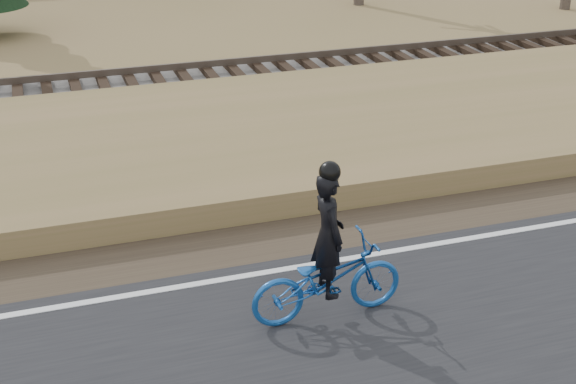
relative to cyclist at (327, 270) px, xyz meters
name	(u,v)px	position (x,y,z in m)	size (l,w,h in m)	color
ground	(308,277)	(0.12, 1.05, -0.72)	(120.00, 120.00, 0.00)	olive
road	(383,384)	(0.12, -1.45, -0.69)	(120.00, 6.00, 0.06)	black
edge_line	(303,266)	(0.12, 1.25, -0.66)	(120.00, 0.12, 0.01)	silver
shoulder	(281,237)	(0.12, 2.25, -0.70)	(120.00, 1.60, 0.04)	#473A2B
embankment	(231,154)	(0.12, 5.25, -0.50)	(120.00, 5.00, 0.44)	olive
ballast	(188,94)	(0.12, 9.05, -0.50)	(120.00, 3.00, 0.45)	slate
railroad	(187,81)	(0.12, 9.05, -0.19)	(120.00, 2.40, 0.29)	black
cyclist	(327,270)	(0.00, 0.00, 0.00)	(1.99, 0.73, 2.11)	#164D9B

